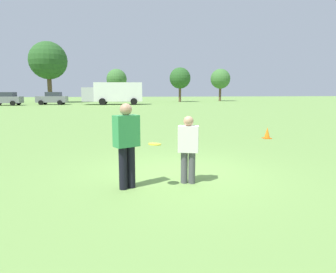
{
  "coord_description": "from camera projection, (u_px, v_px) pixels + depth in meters",
  "views": [
    {
      "loc": [
        -1.35,
        -7.08,
        2.05
      ],
      "look_at": [
        -0.26,
        -0.03,
        0.94
      ],
      "focal_mm": 31.86,
      "sensor_mm": 36.0,
      "label": 1
    }
  ],
  "objects": [
    {
      "name": "tree_east_oak",
      "position": [
        48.0,
        61.0,
        49.53
      ],
      "size": [
        6.21,
        6.21,
        10.08
      ],
      "color": "brown",
      "rests_on": "ground"
    },
    {
      "name": "tree_horizon_center",
      "position": [
        220.0,
        79.0,
        57.39
      ],
      "size": [
        3.79,
        3.79,
        6.16
      ],
      "color": "brown",
      "rests_on": "ground"
    },
    {
      "name": "ground_plane",
      "position": [
        178.0,
        173.0,
        7.43
      ],
      "size": [
        183.37,
        183.37,
        0.0
      ],
      "primitive_type": "plane",
      "color": "#6B9347"
    },
    {
      "name": "parked_car_mid_right",
      "position": [
        52.0,
        98.0,
        43.21
      ],
      "size": [
        4.29,
        2.39,
        1.82
      ],
      "color": "slate",
      "rests_on": "ground"
    },
    {
      "name": "frisbee",
      "position": [
        155.0,
        144.0,
        6.16
      ],
      "size": [
        0.27,
        0.27,
        0.05
      ],
      "color": "yellow"
    },
    {
      "name": "tree_far_east_pine",
      "position": [
        117.0,
        79.0,
        53.91
      ],
      "size": [
        3.63,
        3.63,
        5.9
      ],
      "color": "brown",
      "rests_on": "ground"
    },
    {
      "name": "player_defender",
      "position": [
        188.0,
        146.0,
        6.53
      ],
      "size": [
        0.49,
        0.37,
        1.5
      ],
      "color": "#4C4C51",
      "rests_on": "ground"
    },
    {
      "name": "box_truck",
      "position": [
        114.0,
        92.0,
        43.24
      ],
      "size": [
        8.62,
        3.31,
        3.18
      ],
      "color": "white",
      "rests_on": "ground"
    },
    {
      "name": "traffic_cone",
      "position": [
        267.0,
        133.0,
        12.79
      ],
      "size": [
        0.32,
        0.32,
        0.48
      ],
      "color": "#D8590C",
      "rests_on": "ground"
    },
    {
      "name": "player_thrower",
      "position": [
        127.0,
        141.0,
        6.15
      ],
      "size": [
        0.57,
        0.48,
        1.79
      ],
      "color": "black",
      "rests_on": "ground"
    },
    {
      "name": "tree_far_west_pine",
      "position": [
        180.0,
        78.0,
        53.44
      ],
      "size": [
        3.77,
        3.77,
        6.13
      ],
      "color": "brown",
      "rests_on": "ground"
    },
    {
      "name": "parked_car_center",
      "position": [
        6.0,
        99.0,
        41.03
      ],
      "size": [
        4.29,
        2.39,
        1.82
      ],
      "color": "slate",
      "rests_on": "ground"
    }
  ]
}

